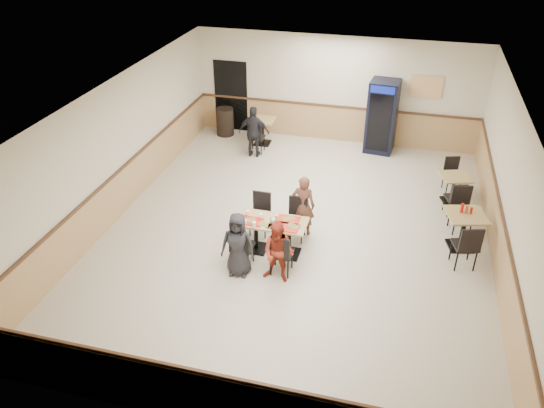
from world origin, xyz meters
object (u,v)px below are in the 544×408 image
(diner_woman_left, at_px, (238,245))
(diner_man_opposite, at_px, (303,205))
(diner_woman_right, at_px, (278,253))
(lone_diner, at_px, (254,132))
(main_table, at_px, (272,232))
(side_table_near, at_px, (464,225))
(trash_bin, at_px, (225,122))
(pepsi_cooler, at_px, (382,117))
(back_table, at_px, (262,128))
(side_table_far, at_px, (454,185))

(diner_woman_left, xyz_separation_m, diner_man_opposite, (0.90, 1.65, 0.02))
(diner_woman_right, height_order, lone_diner, lone_diner)
(main_table, height_order, side_table_near, side_table_near)
(diner_woman_right, height_order, trash_bin, diner_woman_right)
(diner_woman_right, distance_m, side_table_near, 3.89)
(main_table, distance_m, lone_diner, 4.49)
(main_table, height_order, diner_woman_left, diner_woman_left)
(main_table, xyz_separation_m, trash_bin, (-2.85, 5.38, -0.08))
(diner_man_opposite, bearing_deg, pepsi_cooler, -104.51)
(pepsi_cooler, height_order, trash_bin, pepsi_cooler)
(side_table_near, bearing_deg, main_table, -163.06)
(side_table_near, height_order, back_table, side_table_near)
(lone_diner, bearing_deg, diner_man_opposite, 117.15)
(main_table, relative_size, back_table, 1.86)
(diner_woman_left, height_order, back_table, diner_woman_left)
(diner_woman_left, distance_m, trash_bin, 6.66)
(main_table, height_order, diner_man_opposite, diner_man_opposite)
(diner_woman_right, xyz_separation_m, pepsi_cooler, (1.34, 6.26, 0.38))
(pepsi_cooler, bearing_deg, diner_woman_left, -102.99)
(side_table_far, bearing_deg, trash_bin, 159.54)
(lone_diner, bearing_deg, trash_bin, -47.78)
(pepsi_cooler, bearing_deg, side_table_near, -59.06)
(lone_diner, relative_size, side_table_near, 1.56)
(main_table, distance_m, back_table, 5.28)
(side_table_near, height_order, trash_bin, trash_bin)
(main_table, bearing_deg, diner_woman_left, -117.90)
(diner_woman_right, xyz_separation_m, side_table_near, (3.36, 1.96, -0.10))
(diner_man_opposite, bearing_deg, trash_bin, -53.75)
(side_table_far, bearing_deg, diner_man_opposite, -145.23)
(diner_woman_right, relative_size, side_table_far, 1.57)
(side_table_near, height_order, side_table_far, side_table_near)
(diner_woman_right, bearing_deg, side_table_far, 55.93)
(side_table_near, distance_m, back_table, 6.58)
(lone_diner, bearing_deg, pepsi_cooler, -163.51)
(main_table, xyz_separation_m, side_table_far, (3.57, 2.99, -0.04))
(diner_woman_right, bearing_deg, side_table_near, 36.38)
(main_table, relative_size, side_table_far, 1.74)
(side_table_near, bearing_deg, diner_woman_right, -149.77)
(back_table, height_order, pepsi_cooler, pepsi_cooler)
(lone_diner, bearing_deg, side_table_far, 162.73)
(lone_diner, distance_m, side_table_near, 6.12)
(diner_man_opposite, relative_size, side_table_far, 1.71)
(main_table, relative_size, diner_woman_right, 1.10)
(side_table_far, xyz_separation_m, back_table, (-5.17, 2.04, 0.04))
(diner_woman_left, bearing_deg, lone_diner, 99.13)
(trash_bin, bearing_deg, side_table_far, -20.46)
(diner_woman_left, distance_m, back_table, 5.97)
(side_table_far, height_order, pepsi_cooler, pepsi_cooler)
(diner_woman_left, relative_size, diner_woman_right, 1.05)
(back_table, distance_m, trash_bin, 1.30)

